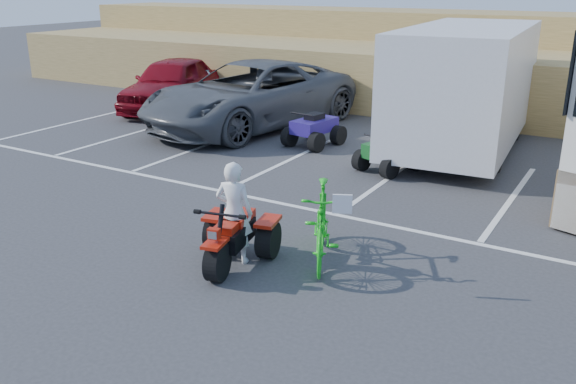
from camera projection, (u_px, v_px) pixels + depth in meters
The scene contains 11 objects.
ground at pixel (270, 262), 9.74m from camera, with size 100.00×100.00×0.00m, color #333336.
parking_stripes at pixel (410, 197), 12.63m from camera, with size 28.00×5.16×0.01m.
grass_embankment at pixel (499, 64), 21.86m from camera, with size 40.00×8.50×3.10m.
red_trike_atv at pixel (232, 264), 9.66m from camera, with size 1.20×1.60×1.04m, color #B11A0A, non-canonical shape.
rider at pixel (234, 213), 9.52m from camera, with size 0.60×0.40×1.65m, color white.
green_dirt_bike at pixel (322, 224), 9.62m from camera, with size 0.59×2.09×1.25m, color #14BF19.
grey_pickup at pixel (250, 95), 18.41m from camera, with size 3.27×7.10×1.97m, color #494D51.
red_car at pixel (172, 83), 21.10m from camera, with size 2.10×5.23×1.78m, color maroon.
cargo_trailer at pixel (466, 85), 15.70m from camera, with size 3.22×7.00×3.18m.
quad_atv_blue at pixel (314, 145), 16.64m from camera, with size 1.13×1.51×0.99m, color navy, non-canonical shape.
quad_atv_green at pixel (388, 170), 14.45m from camera, with size 1.06×1.42×0.93m, color #114E1C, non-canonical shape.
Camera 1 is at (4.74, -7.46, 4.26)m, focal length 38.00 mm.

